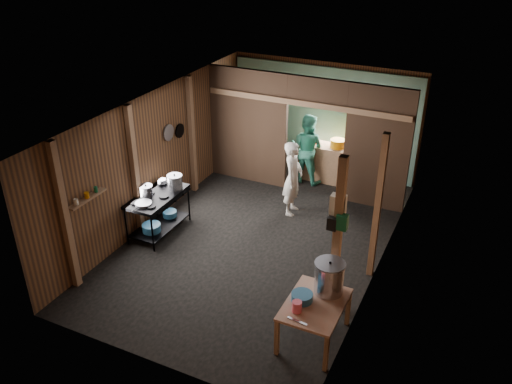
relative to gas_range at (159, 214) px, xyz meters
The scene contains 43 objects.
floor 2.02m from the gas_range, 18.00° to the left, with size 4.50×7.00×0.00m, color black.
ceiling 2.96m from the gas_range, 18.00° to the left, with size 4.50×7.00×0.00m, color #2B2B2B.
wall_back 4.61m from the gas_range, 65.42° to the left, with size 4.50×0.00×2.60m, color brown.
wall_front 3.56m from the gas_range, 56.95° to the right, with size 4.50×0.00×2.60m, color brown.
wall_left 1.15m from the gas_range, 121.21° to the left, with size 0.00×7.00×2.60m, color brown.
wall_right 4.27m from the gas_range, ahead, with size 0.00×7.00×2.60m, color brown.
partition_left 3.00m from the gas_range, 78.83° to the left, with size 1.85×0.10×2.60m, color #463223.
partition_right 4.54m from the gas_range, 39.13° to the left, with size 1.35×0.10×2.60m, color #463223.
partition_header 4.01m from the gas_range, 52.85° to the left, with size 1.30×0.10×0.60m, color #463223.
turquoise_panel 4.55m from the gas_range, 65.10° to the left, with size 4.40×0.06×2.50m, color #5D9B94.
back_counter 4.18m from the gas_range, 58.52° to the left, with size 1.20×0.50×0.85m, color #966949.
wall_clock 4.78m from the gas_range, 62.03° to the left, with size 0.20×0.20×0.03m, color beige.
post_left_a 2.20m from the gas_range, 98.58° to the right, with size 0.10×0.12×2.60m, color #966949.
post_left_b 0.97m from the gas_range, 147.76° to the right, with size 0.10×0.12×2.60m, color #966949.
post_left_c 2.04m from the gas_range, 99.41° to the left, with size 0.10×0.12×2.60m, color #966949.
post_right 4.18m from the gas_range, ahead, with size 0.10×0.12×2.60m, color #966949.
post_free 3.90m from the gas_range, 10.47° to the right, with size 0.12×0.12×2.60m, color #966949.
cross_beam 3.72m from the gas_range, 55.75° to the left, with size 4.40×0.12×0.12m, color #966949.
pan_lid_big 1.64m from the gas_range, 108.08° to the left, with size 0.34×0.34×0.03m, color slate.
pan_lid_small 1.85m from the gas_range, 103.17° to the left, with size 0.30×0.30×0.03m, color black.
wall_shelf 1.81m from the gas_range, 100.28° to the right, with size 0.14×0.80×0.03m, color #966949.
jar_white 2.06m from the gas_range, 98.82° to the right, with size 0.07×0.07×0.10m, color beige.
jar_yellow 1.85m from the gas_range, 100.28° to the right, with size 0.08×0.08×0.10m, color #CB740A.
jar_green 1.68m from the gas_range, 102.01° to the right, with size 0.06×0.06×0.10m, color #0F522F.
bag_white 3.98m from the gas_range, ahead, with size 0.22×0.15×0.32m, color beige.
bag_green 4.05m from the gas_range, 11.15° to the right, with size 0.16×0.12×0.24m, color #0F522F.
bag_black 3.91m from the gas_range, 11.87° to the right, with size 0.14×0.10×0.20m, color black.
gas_range is the anchor object (origin of this frame).
prep_table 4.00m from the gas_range, 22.09° to the right, with size 0.80×1.10×0.65m, color #9F7E69, non-canonical shape.
stove_pot_large 0.68m from the gas_range, 65.85° to the left, with size 0.30×0.30×0.31m, color #B6B7C0, non-canonical shape.
stove_pot_med 0.53m from the gas_range, 151.70° to the right, with size 0.26×0.26×0.23m, color #B6B7C0, non-canonical shape.
stove_saucepan 0.65m from the gas_range, 111.54° to the left, with size 0.17×0.17×0.10m, color #B6B7C0.
frying_pan 0.60m from the gas_range, 90.00° to the right, with size 0.31×0.53×0.07m, color slate, non-canonical shape.
blue_tub_front 0.31m from the gas_range, 90.00° to the right, with size 0.35×0.35×0.15m, color #245C87.
blue_tub_back 0.40m from the gas_range, 90.00° to the left, with size 0.28×0.28×0.11m, color #245C87.
stock_pot 4.00m from the gas_range, 17.16° to the right, with size 0.45×0.45×0.52m, color #B6B7C0, non-canonical shape.
wash_basin 3.85m from the gas_range, 23.41° to the right, with size 0.31×0.31×0.12m, color #245C87.
pink_bucket 3.97m from the gas_range, 26.63° to the right, with size 0.14×0.14×0.17m, color #F0546D.
knife 4.12m from the gas_range, 28.44° to the right, with size 0.30×0.04×0.01m, color #B6B7C0.
yellow_tub 4.34m from the gas_range, 55.86° to the left, with size 0.34×0.34×0.19m, color #CB740A.
red_cup 4.06m from the gas_range, 62.20° to the left, with size 0.12×0.12×0.14m, color #961A00.
cook 2.75m from the gas_range, 41.55° to the left, with size 0.57×0.37×1.56m, color silver.
worker_back 3.77m from the gas_range, 61.55° to the left, with size 0.78×0.61×1.61m, color teal.
Camera 1 is at (3.60, -7.82, 5.56)m, focal length 37.39 mm.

